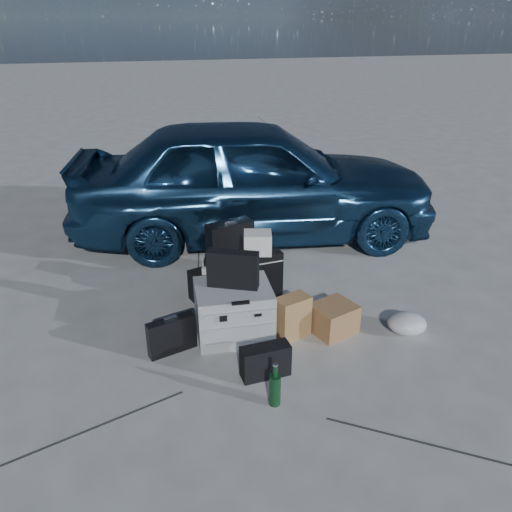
{
  "coord_description": "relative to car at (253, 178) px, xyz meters",
  "views": [
    {
      "loc": [
        -0.87,
        -3.08,
        2.44
      ],
      "look_at": [
        0.18,
        0.85,
        0.49
      ],
      "focal_mm": 35.0,
      "sensor_mm": 36.0,
      "label": 1
    }
  ],
  "objects": [
    {
      "name": "plastic_bag",
      "position": [
        0.71,
        -2.4,
        -0.63
      ],
      "size": [
        0.41,
        0.38,
        0.18
      ],
      "primitive_type": "ellipsoid",
      "rotation": [
        0.0,
        0.0,
        -0.37
      ],
      "color": "silver",
      "rests_on": "ground"
    },
    {
      "name": "car",
      "position": [
        0.0,
        0.0,
        0.0
      ],
      "size": [
        4.41,
        2.31,
        1.43
      ],
      "primitive_type": "imported",
      "rotation": [
        0.0,
        0.0,
        1.42
      ],
      "color": "navy",
      "rests_on": "ground"
    },
    {
      "name": "flat_box_black",
      "position": [
        -0.69,
        -1.38,
        -0.32
      ],
      "size": [
        0.33,
        0.28,
        0.06
      ],
      "primitive_type": "cube",
      "rotation": [
        0.0,
        0.0,
        -0.28
      ],
      "color": "black",
      "rests_on": "flat_box_white"
    },
    {
      "name": "suitcase_right",
      "position": [
        -0.42,
        -1.68,
        -0.44
      ],
      "size": [
        0.48,
        0.21,
        0.55
      ],
      "primitive_type": "cube",
      "rotation": [
        0.0,
        0.0,
        0.09
      ],
      "color": "black",
      "rests_on": "ground"
    },
    {
      "name": "briefcase",
      "position": [
        -1.24,
        -2.16,
        -0.56
      ],
      "size": [
        0.4,
        0.19,
        0.31
      ],
      "primitive_type": "cube",
      "rotation": [
        0.0,
        0.0,
        0.28
      ],
      "color": "black",
      "rests_on": "ground"
    },
    {
      "name": "kraft_bag",
      "position": [
        -0.24,
        -2.2,
        -0.53
      ],
      "size": [
        0.32,
        0.24,
        0.37
      ],
      "primitive_type": "cube",
      "rotation": [
        0.0,
        0.0,
        0.32
      ],
      "color": "#9D6D44",
      "rests_on": "ground"
    },
    {
      "name": "messenger_bag",
      "position": [
        -0.6,
        -2.64,
        -0.59
      ],
      "size": [
        0.38,
        0.16,
        0.26
      ],
      "primitive_type": "cube",
      "rotation": [
        0.0,
        0.0,
        0.07
      ],
      "color": "black",
      "rests_on": "ground"
    },
    {
      "name": "white_carton",
      "position": [
        -0.4,
        -1.67,
        -0.07
      ],
      "size": [
        0.28,
        0.24,
        0.19
      ],
      "primitive_type": "cube",
      "rotation": [
        0.0,
        0.0,
        -0.25
      ],
      "color": "silver",
      "rests_on": "suitcase_right"
    },
    {
      "name": "flat_box_white",
      "position": [
        -0.68,
        -1.38,
        -0.38
      ],
      "size": [
        0.4,
        0.33,
        0.06
      ],
      "primitive_type": "cube",
      "rotation": [
        0.0,
        0.0,
        -0.19
      ],
      "color": "silver",
      "rests_on": "duffel_bag"
    },
    {
      "name": "suitcase_left",
      "position": [
        -0.52,
        -1.04,
        -0.41
      ],
      "size": [
        0.5,
        0.29,
        0.61
      ],
      "primitive_type": "cube",
      "rotation": [
        0.0,
        0.0,
        0.28
      ],
      "color": "black",
      "rests_on": "ground"
    },
    {
      "name": "duffel_bag",
      "position": [
        -0.68,
        -1.38,
        -0.57
      ],
      "size": [
        0.65,
        0.43,
        0.3
      ],
      "primitive_type": "cube",
      "rotation": [
        0.0,
        0.0,
        0.31
      ],
      "color": "black",
      "rests_on": "ground"
    },
    {
      "name": "green_bottle",
      "position": [
        -0.63,
        -2.95,
        -0.55
      ],
      "size": [
        0.09,
        0.09,
        0.33
      ],
      "primitive_type": "cylinder",
      "rotation": [
        0.0,
        0.0,
        0.1
      ],
      "color": "black",
      "rests_on": "ground"
    },
    {
      "name": "laptop_bag",
      "position": [
        -0.7,
        -2.02,
        -0.11
      ],
      "size": [
        0.42,
        0.27,
        0.31
      ],
      "primitive_type": "cube",
      "rotation": [
        0.0,
        0.0,
        -0.44
      ],
      "color": "black",
      "rests_on": "pelican_case"
    },
    {
      "name": "pelican_case",
      "position": [
        -0.71,
        -2.04,
        -0.49
      ],
      "size": [
        0.65,
        0.55,
        0.45
      ],
      "primitive_type": "cube",
      "rotation": [
        0.0,
        0.0,
        -0.07
      ],
      "color": "#97999C",
      "rests_on": "ground"
    },
    {
      "name": "cardboard_box",
      "position": [
        0.12,
        -2.23,
        -0.59
      ],
      "size": [
        0.42,
        0.39,
        0.26
      ],
      "primitive_type": "cube",
      "rotation": [
        0.0,
        0.0,
        0.33
      ],
      "color": "olive",
      "rests_on": "ground"
    },
    {
      "name": "ground",
      "position": [
        -0.58,
        -2.44,
        -0.72
      ],
      "size": [
        60.0,
        60.0,
        0.0
      ],
      "primitive_type": "plane",
      "color": "#B4B4AF",
      "rests_on": "ground"
    }
  ]
}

